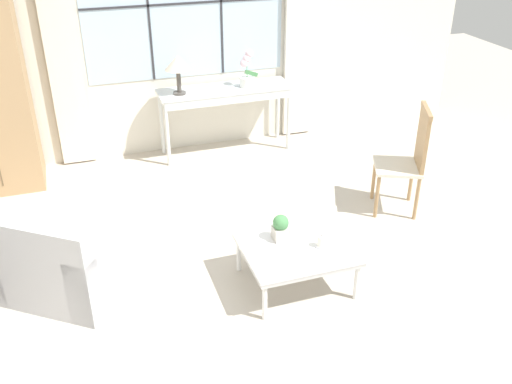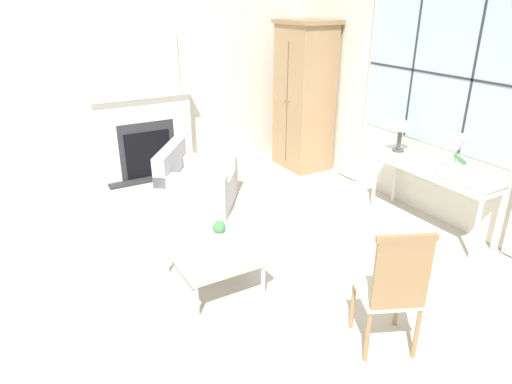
{
  "view_description": "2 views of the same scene",
  "coord_description": "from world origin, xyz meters",
  "px_view_note": "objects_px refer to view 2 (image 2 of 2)",
  "views": [
    {
      "loc": [
        -1.36,
        -3.49,
        2.93
      ],
      "look_at": [
        -0.04,
        0.41,
        0.68
      ],
      "focal_mm": 40.0,
      "sensor_mm": 36.0,
      "label": 1
    },
    {
      "loc": [
        3.59,
        -1.49,
        2.56
      ],
      "look_at": [
        -0.18,
        0.65,
        0.69
      ],
      "focal_mm": 32.0,
      "sensor_mm": 36.0,
      "label": 2
    }
  ],
  "objects_px": {
    "fireplace": "(144,132)",
    "side_chair_wooden": "(394,286)",
    "table_lamp": "(401,124)",
    "potted_plant_small": "(219,231)",
    "console_table": "(435,171)",
    "pillar_candle": "(211,255)",
    "coffee_table": "(212,252)",
    "potted_orchid": "(457,156)",
    "armchair_upholstered": "(196,186)",
    "armoire": "(304,96)"
  },
  "relations": [
    {
      "from": "table_lamp",
      "to": "potted_plant_small",
      "type": "relative_size",
      "value": 2.02
    },
    {
      "from": "coffee_table",
      "to": "side_chair_wooden",
      "type": "bearing_deg",
      "value": 27.7
    },
    {
      "from": "armchair_upholstered",
      "to": "side_chair_wooden",
      "type": "distance_m",
      "value": 3.29
    },
    {
      "from": "coffee_table",
      "to": "armoire",
      "type": "bearing_deg",
      "value": 131.39
    },
    {
      "from": "side_chair_wooden",
      "to": "coffee_table",
      "type": "relative_size",
      "value": 1.25
    },
    {
      "from": "armchair_upholstered",
      "to": "potted_plant_small",
      "type": "bearing_deg",
      "value": -15.1
    },
    {
      "from": "table_lamp",
      "to": "pillar_candle",
      "type": "distance_m",
      "value": 2.9
    },
    {
      "from": "table_lamp",
      "to": "side_chair_wooden",
      "type": "height_order",
      "value": "table_lamp"
    },
    {
      "from": "console_table",
      "to": "coffee_table",
      "type": "relative_size",
      "value": 1.81
    },
    {
      "from": "armchair_upholstered",
      "to": "coffee_table",
      "type": "bearing_deg",
      "value": -17.98
    },
    {
      "from": "console_table",
      "to": "side_chair_wooden",
      "type": "xyz_separation_m",
      "value": [
        1.31,
        -1.94,
        -0.12
      ]
    },
    {
      "from": "armchair_upholstered",
      "to": "coffee_table",
      "type": "distance_m",
      "value": 1.86
    },
    {
      "from": "coffee_table",
      "to": "pillar_candle",
      "type": "distance_m",
      "value": 0.21
    },
    {
      "from": "side_chair_wooden",
      "to": "potted_plant_small",
      "type": "bearing_deg",
      "value": -157.28
    },
    {
      "from": "potted_orchid",
      "to": "pillar_candle",
      "type": "relative_size",
      "value": 3.92
    },
    {
      "from": "table_lamp",
      "to": "pillar_candle",
      "type": "relative_size",
      "value": 3.99
    },
    {
      "from": "fireplace",
      "to": "side_chair_wooden",
      "type": "height_order",
      "value": "fireplace"
    },
    {
      "from": "side_chair_wooden",
      "to": "coffee_table",
      "type": "height_order",
      "value": "side_chair_wooden"
    },
    {
      "from": "fireplace",
      "to": "potted_orchid",
      "type": "xyz_separation_m",
      "value": [
        3.53,
        2.38,
        0.27
      ]
    },
    {
      "from": "console_table",
      "to": "table_lamp",
      "type": "bearing_deg",
      "value": -174.51
    },
    {
      "from": "pillar_candle",
      "to": "armchair_upholstered",
      "type": "bearing_deg",
      "value": 161.28
    },
    {
      "from": "console_table",
      "to": "potted_plant_small",
      "type": "bearing_deg",
      "value": -96.23
    },
    {
      "from": "coffee_table",
      "to": "fireplace",
      "type": "bearing_deg",
      "value": 174.15
    },
    {
      "from": "console_table",
      "to": "pillar_candle",
      "type": "bearing_deg",
      "value": -90.42
    },
    {
      "from": "armchair_upholstered",
      "to": "side_chair_wooden",
      "type": "height_order",
      "value": "side_chair_wooden"
    },
    {
      "from": "potted_orchid",
      "to": "armchair_upholstered",
      "type": "relative_size",
      "value": 0.33
    },
    {
      "from": "side_chair_wooden",
      "to": "armoire",
      "type": "bearing_deg",
      "value": 154.05
    },
    {
      "from": "armoire",
      "to": "potted_plant_small",
      "type": "bearing_deg",
      "value": -48.41
    },
    {
      "from": "potted_orchid",
      "to": "side_chair_wooden",
      "type": "xyz_separation_m",
      "value": [
        1.04,
        -1.9,
        -0.38
      ]
    },
    {
      "from": "armchair_upholstered",
      "to": "pillar_candle",
      "type": "relative_size",
      "value": 11.8
    },
    {
      "from": "potted_orchid",
      "to": "armchair_upholstered",
      "type": "bearing_deg",
      "value": -136.42
    },
    {
      "from": "console_table",
      "to": "table_lamp",
      "type": "distance_m",
      "value": 0.7
    },
    {
      "from": "side_chair_wooden",
      "to": "console_table",
      "type": "bearing_deg",
      "value": 123.88
    },
    {
      "from": "console_table",
      "to": "armchair_upholstered",
      "type": "height_order",
      "value": "console_table"
    },
    {
      "from": "console_table",
      "to": "armchair_upholstered",
      "type": "bearing_deg",
      "value": -132.29
    },
    {
      "from": "potted_orchid",
      "to": "coffee_table",
      "type": "bearing_deg",
      "value": -99.64
    },
    {
      "from": "potted_orchid",
      "to": "pillar_candle",
      "type": "xyz_separation_m",
      "value": [
        -0.28,
        -2.78,
        -0.55
      ]
    },
    {
      "from": "armchair_upholstered",
      "to": "coffee_table",
      "type": "height_order",
      "value": "armchair_upholstered"
    },
    {
      "from": "armoire",
      "to": "armchair_upholstered",
      "type": "relative_size",
      "value": 1.72
    },
    {
      "from": "potted_orchid",
      "to": "armchair_upholstered",
      "type": "distance_m",
      "value": 3.15
    },
    {
      "from": "console_table",
      "to": "pillar_candle",
      "type": "xyz_separation_m",
      "value": [
        -0.02,
        -2.82,
        -0.29
      ]
    },
    {
      "from": "pillar_candle",
      "to": "console_table",
      "type": "bearing_deg",
      "value": 89.58
    },
    {
      "from": "armoire",
      "to": "table_lamp",
      "type": "height_order",
      "value": "armoire"
    },
    {
      "from": "potted_plant_small",
      "to": "table_lamp",
      "type": "bearing_deg",
      "value": 95.83
    },
    {
      "from": "table_lamp",
      "to": "potted_plant_small",
      "type": "bearing_deg",
      "value": -84.17
    },
    {
      "from": "armoire",
      "to": "armchair_upholstered",
      "type": "height_order",
      "value": "armoire"
    },
    {
      "from": "console_table",
      "to": "potted_plant_small",
      "type": "xyz_separation_m",
      "value": [
        -0.28,
        -2.61,
        -0.22
      ]
    },
    {
      "from": "armoire",
      "to": "armchair_upholstered",
      "type": "bearing_deg",
      "value": -74.63
    },
    {
      "from": "fireplace",
      "to": "armoire",
      "type": "xyz_separation_m",
      "value": [
        0.73,
        2.34,
        0.41
      ]
    },
    {
      "from": "armoire",
      "to": "table_lamp",
      "type": "distance_m",
      "value": 1.99
    }
  ]
}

